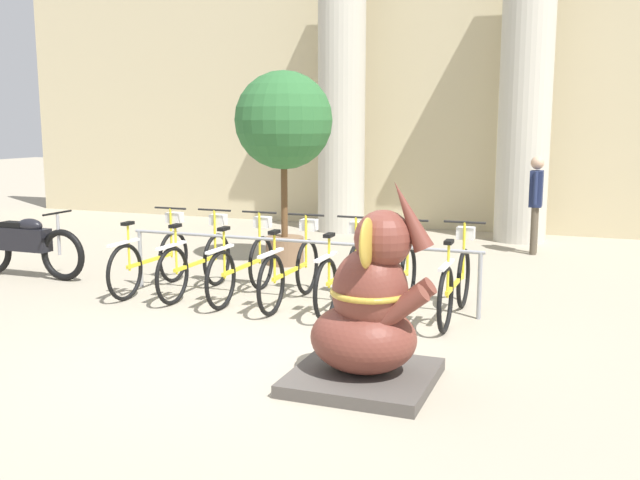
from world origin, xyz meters
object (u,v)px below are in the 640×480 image
(motorcycle, at_px, (26,244))
(elephant_statue, at_px, (369,315))
(bicycle_2, at_px, (243,265))
(person_pedestrian, at_px, (536,196))
(bicycle_3, at_px, (291,270))
(bicycle_1, at_px, (197,262))
(bicycle_0, at_px, (152,259))
(bicycle_6, at_px, (456,282))
(bicycle_4, at_px, (343,274))
(potted_tree, at_px, (284,126))
(bicycle_5, at_px, (397,278))

(motorcycle, bearing_deg, elephant_statue, -21.79)
(bicycle_2, distance_m, person_pedestrian, 5.45)
(bicycle_3, bearing_deg, bicycle_1, 178.78)
(bicycle_0, xyz_separation_m, person_pedestrian, (4.43, 4.47, 0.55))
(bicycle_3, height_order, bicycle_6, same)
(bicycle_2, distance_m, motorcycle, 3.41)
(bicycle_3, bearing_deg, bicycle_6, 0.79)
(bicycle_2, distance_m, bicycle_4, 1.31)
(bicycle_4, bearing_deg, motorcycle, 179.62)
(bicycle_2, bearing_deg, potted_tree, 100.41)
(bicycle_1, relative_size, motorcycle, 0.90)
(bicycle_1, bearing_deg, bicycle_4, -0.62)
(elephant_statue, bearing_deg, person_pedestrian, 83.13)
(bicycle_0, relative_size, elephant_statue, 1.03)
(bicycle_5, relative_size, person_pedestrian, 1.11)
(potted_tree, bearing_deg, bicycle_1, -96.63)
(bicycle_2, relative_size, bicycle_4, 1.00)
(bicycle_5, bearing_deg, bicycle_0, 179.79)
(bicycle_6, relative_size, motorcycle, 0.90)
(bicycle_1, relative_size, elephant_statue, 1.03)
(person_pedestrian, relative_size, potted_tree, 0.55)
(elephant_statue, bearing_deg, bicycle_3, 126.38)
(person_pedestrian, bearing_deg, motorcycle, -145.86)
(person_pedestrian, bearing_deg, bicycle_6, -96.45)
(elephant_statue, distance_m, potted_tree, 5.43)
(bicycle_3, xyz_separation_m, elephant_statue, (1.66, -2.25, 0.18))
(motorcycle, relative_size, potted_tree, 0.68)
(bicycle_0, height_order, potted_tree, potted_tree)
(bicycle_1, height_order, potted_tree, potted_tree)
(bicycle_0, xyz_separation_m, bicycle_1, (0.65, 0.03, 0.00))
(bicycle_1, height_order, bicycle_3, same)
(bicycle_6, height_order, person_pedestrian, person_pedestrian)
(bicycle_4, xyz_separation_m, elephant_statue, (1.00, -2.26, 0.18))
(person_pedestrian, bearing_deg, bicycle_5, -104.47)
(motorcycle, relative_size, person_pedestrian, 1.23)
(bicycle_0, bearing_deg, potted_tree, 67.66)
(bicycle_2, relative_size, potted_tree, 0.61)
(bicycle_4, relative_size, bicycle_5, 1.00)
(bicycle_6, xyz_separation_m, elephant_statue, (-0.31, -2.28, 0.18))
(bicycle_4, bearing_deg, potted_tree, 127.86)
(bicycle_5, bearing_deg, bicycle_2, 178.88)
(bicycle_1, bearing_deg, bicycle_5, -0.92)
(person_pedestrian, bearing_deg, bicycle_4, -112.11)
(bicycle_2, xyz_separation_m, motorcycle, (-3.41, 0.01, 0.05))
(bicycle_6, bearing_deg, potted_tree, 144.17)
(bicycle_1, bearing_deg, bicycle_2, -0.35)
(bicycle_1, bearing_deg, person_pedestrian, 49.61)
(bicycle_4, distance_m, bicycle_6, 1.31)
(bicycle_4, height_order, potted_tree, potted_tree)
(bicycle_0, bearing_deg, bicycle_2, 1.14)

